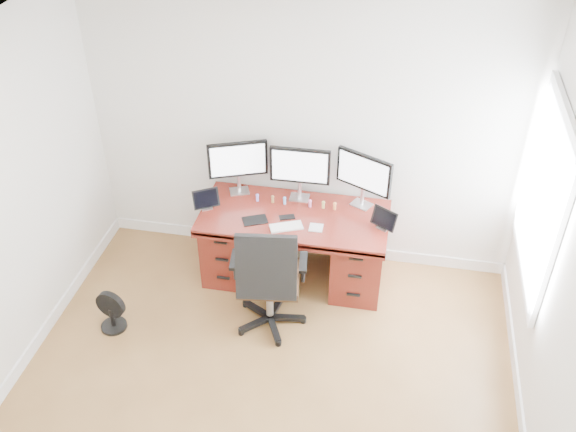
% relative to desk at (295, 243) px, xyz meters
% --- Properties ---
extents(back_wall, '(4.00, 0.10, 2.70)m').
position_rel_desk_xyz_m(back_wall, '(0.00, 0.42, 0.95)').
color(back_wall, silver).
rests_on(back_wall, ground).
extents(right_wall, '(0.10, 4.50, 2.70)m').
position_rel_desk_xyz_m(right_wall, '(2.00, -1.72, 0.95)').
color(right_wall, silver).
rests_on(right_wall, ground).
extents(desk, '(1.70, 0.80, 0.75)m').
position_rel_desk_xyz_m(desk, '(0.00, 0.00, 0.00)').
color(desk, '#5D1A12').
rests_on(desk, ground).
extents(office_chair, '(0.67, 0.67, 1.12)m').
position_rel_desk_xyz_m(office_chair, '(-0.09, -0.70, -0.03)').
color(office_chair, black).
rests_on(office_chair, ground).
extents(floor_fan, '(0.27, 0.23, 0.39)m').
position_rel_desk_xyz_m(floor_fan, '(-1.44, -0.99, -0.21)').
color(floor_fan, black).
rests_on(floor_fan, ground).
extents(monitor_left, '(0.52, 0.24, 0.53)m').
position_rel_desk_xyz_m(monitor_left, '(-0.58, 0.24, 0.68)').
color(monitor_left, silver).
rests_on(monitor_left, desk).
extents(monitor_center, '(0.55, 0.14, 0.53)m').
position_rel_desk_xyz_m(monitor_center, '(0.00, 0.24, 0.68)').
color(monitor_center, silver).
rests_on(monitor_center, desk).
extents(monitor_right, '(0.51, 0.28, 0.53)m').
position_rel_desk_xyz_m(monitor_right, '(0.58, 0.24, 0.68)').
color(monitor_right, silver).
rests_on(monitor_right, desk).
extents(tablet_left, '(0.24, 0.18, 0.19)m').
position_rel_desk_xyz_m(tablet_left, '(-0.81, -0.08, 0.43)').
color(tablet_left, silver).
rests_on(tablet_left, desk).
extents(tablet_right, '(0.24, 0.18, 0.19)m').
position_rel_desk_xyz_m(tablet_right, '(0.80, -0.08, 0.43)').
color(tablet_right, silver).
rests_on(tablet_right, desk).
extents(keyboard, '(0.31, 0.23, 0.01)m').
position_rel_desk_xyz_m(keyboard, '(-0.04, -0.23, 0.36)').
color(keyboard, white).
rests_on(keyboard, desk).
extents(trackpad, '(0.12, 0.12, 0.01)m').
position_rel_desk_xyz_m(trackpad, '(0.22, -0.19, 0.35)').
color(trackpad, silver).
rests_on(trackpad, desk).
extents(drawing_tablet, '(0.25, 0.22, 0.01)m').
position_rel_desk_xyz_m(drawing_tablet, '(-0.33, -0.19, 0.35)').
color(drawing_tablet, black).
rests_on(drawing_tablet, desk).
extents(phone, '(0.16, 0.12, 0.01)m').
position_rel_desk_xyz_m(phone, '(-0.06, -0.09, 0.35)').
color(phone, black).
rests_on(phone, desk).
extents(figurine_purple, '(0.03, 0.03, 0.08)m').
position_rel_desk_xyz_m(figurine_purple, '(-0.38, 0.12, 0.39)').
color(figurine_purple, '#8D78DC').
rests_on(figurine_purple, desk).
extents(figurine_brown, '(0.03, 0.03, 0.08)m').
position_rel_desk_xyz_m(figurine_brown, '(-0.23, 0.12, 0.39)').
color(figurine_brown, brown).
rests_on(figurine_brown, desk).
extents(figurine_blue, '(0.03, 0.03, 0.08)m').
position_rel_desk_xyz_m(figurine_blue, '(-0.12, 0.12, 0.39)').
color(figurine_blue, '#669CE5').
rests_on(figurine_blue, desk).
extents(figurine_pink, '(0.03, 0.03, 0.08)m').
position_rel_desk_xyz_m(figurine_pink, '(0.12, 0.12, 0.39)').
color(figurine_pink, pink).
rests_on(figurine_pink, desk).
extents(figurine_yellow, '(0.03, 0.03, 0.08)m').
position_rel_desk_xyz_m(figurine_yellow, '(0.24, 0.12, 0.39)').
color(figurine_yellow, '#CABE62').
rests_on(figurine_yellow, desk).
extents(figurine_orange, '(0.03, 0.03, 0.08)m').
position_rel_desk_xyz_m(figurine_orange, '(0.35, 0.12, 0.39)').
color(figurine_orange, '#E48E45').
rests_on(figurine_orange, desk).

